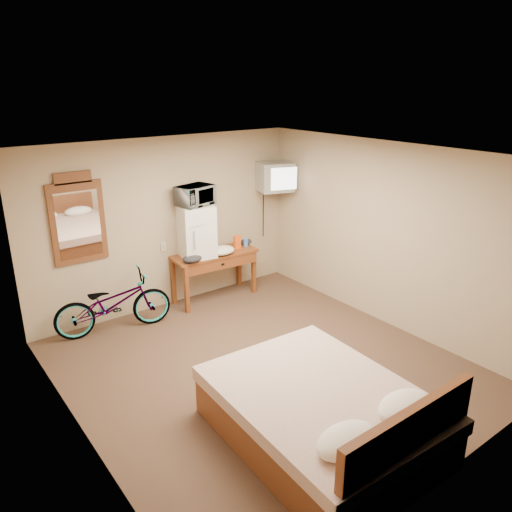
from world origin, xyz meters
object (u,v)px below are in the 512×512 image
Objects in this scene: microwave at (195,195)px; desk at (215,261)px; bicycle at (113,303)px; bed at (326,416)px; mini_fridge at (196,231)px; blue_cup at (246,243)px; crt_television at (275,177)px; wall_mirror at (78,220)px.

desk is at bearing -22.82° from microwave.
bicycle is 0.71× the size of bed.
mini_fridge reaches higher than bicycle.
mini_fridge is at bearing -137.99° from microwave.
blue_cup is (0.85, -0.06, -0.33)m from mini_fridge.
bed is at bearing -114.44° from blue_cup.
blue_cup is 2.27m from bicycle.
bed is (0.71, -3.31, -0.11)m from bicycle.
mini_fridge is 3.58m from bed.
wall_mirror reaches higher than crt_television.
bed reaches higher than desk.
desk is at bearing 74.05° from bed.
desk is 1.13× the size of wall_mirror.
desk is 0.59m from blue_cup.
crt_television is at bearing -4.70° from wall_mirror.
microwave reaches higher than bed.
crt_television is 0.30× the size of bed.
mini_fridge is 0.50× the size of bicycle.
mini_fridge is 0.53m from microwave.
blue_cup is 1.14m from crt_television.
bicycle is 3.39m from bed.
microwave is at bearing -74.89° from bicycle.
bicycle is at bearing -178.33° from crt_television.
crt_television reaches higher than bed.
blue_cup is 3.72m from bed.
wall_mirror reaches higher than bicycle.
mini_fridge is 1.18× the size of crt_television.
blue_cup is (0.84, -0.06, -0.86)m from microwave.
crt_television is 0.43× the size of bicycle.
microwave reaches higher than mini_fridge.
wall_mirror is at bearing 171.86° from desk.
desk is at bearing -8.14° from wall_mirror.
wall_mirror is at bearing 104.39° from bed.
wall_mirror is 3.96m from bed.
microwave is at bearing 171.48° from desk.
blue_cup is 0.06× the size of bed.
bicycle is (-1.39, -0.11, -1.27)m from microwave.
blue_cup is at bearing -6.72° from wall_mirror.
bed is at bearing -75.61° from wall_mirror.
mini_fridge is at bearing 171.51° from desk.
crt_television is 3.15m from bicycle.
desk is at bearing -77.09° from bicycle.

